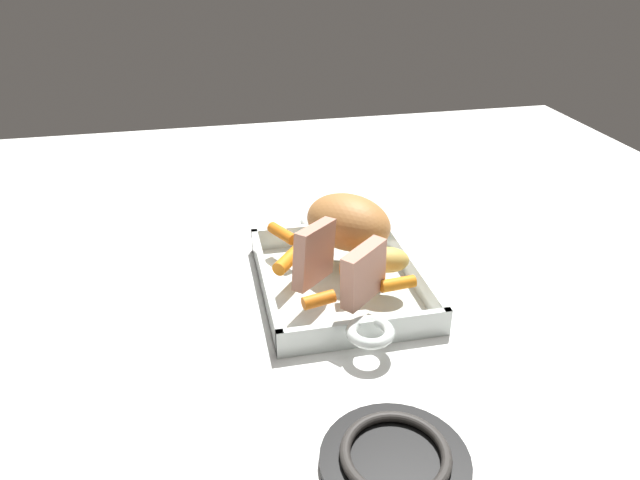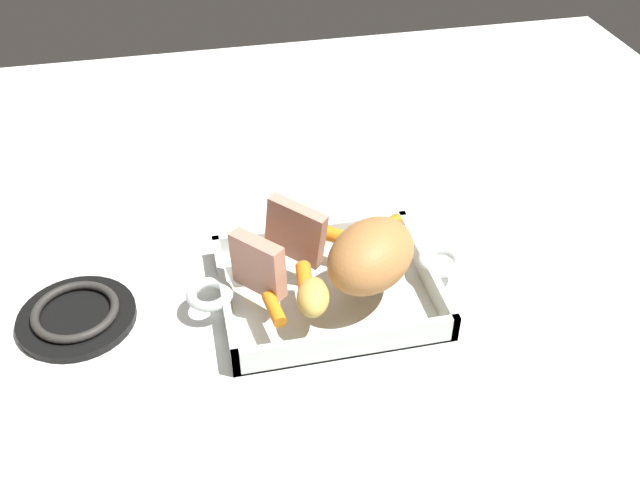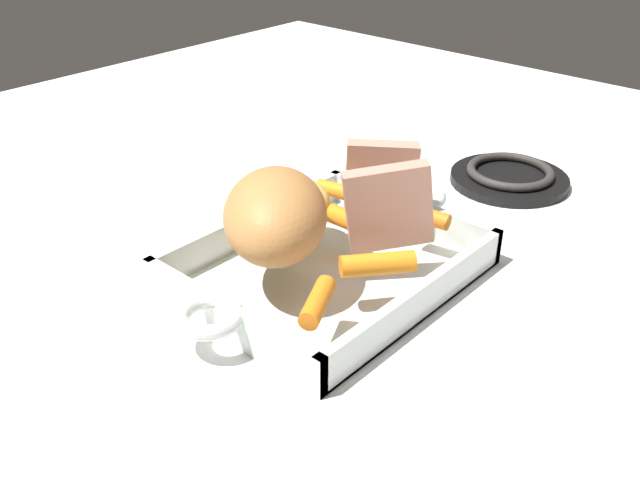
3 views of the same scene
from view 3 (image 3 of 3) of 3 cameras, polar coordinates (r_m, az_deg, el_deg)
name	(u,v)px [view 3 (image 3 of 3)]	position (r m, az deg, el deg)	size (l,w,h in m)	color
ground_plane	(329,277)	(0.73, 0.75, -3.04)	(1.70, 1.70, 0.00)	white
roasting_dish	(329,266)	(0.72, 0.76, -2.10)	(0.38, 0.23, 0.04)	silver
pork_roast	(275,215)	(0.67, -3.65, 2.02)	(0.14, 0.10, 0.08)	#B6773E
roast_slice_thin	(381,177)	(0.76, 5.00, 5.16)	(0.02, 0.08, 0.08)	tan
roast_slice_outer	(389,207)	(0.68, 5.59, 2.65)	(0.02, 0.08, 0.08)	tan
baby_carrot_northwest	(318,302)	(0.60, -0.19, -5.07)	(0.02, 0.02, 0.06)	orange
baby_carrot_northeast	(342,217)	(0.73, 1.83, 1.85)	(0.02, 0.02, 0.04)	orange
baby_carrot_southwest	(378,264)	(0.65, 4.72, -1.95)	(0.02, 0.02, 0.07)	orange
baby_carrot_southeast	(429,217)	(0.74, 8.86, 1.85)	(0.02, 0.02, 0.04)	orange
baby_carrot_short	(337,191)	(0.79, 1.40, 4.04)	(0.02, 0.02, 0.05)	orange
potato_corner	(307,197)	(0.75, -1.03, 3.50)	(0.06, 0.04, 0.04)	gold
stove_burner_rear	(509,176)	(0.96, 15.14, 5.01)	(0.15, 0.15, 0.02)	black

